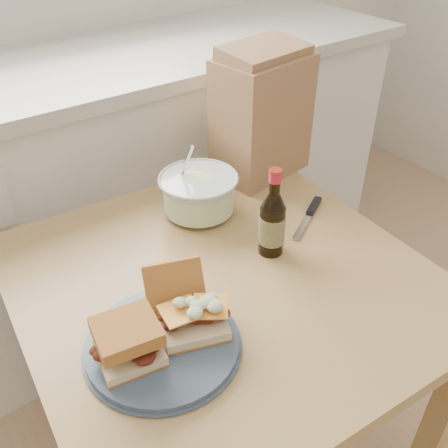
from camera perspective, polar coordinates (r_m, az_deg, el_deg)
cabinet_run at (r=1.78m, az=-17.33°, el=2.11°), size 2.50×0.64×0.94m
dining_table at (r=1.15m, az=-0.04°, el=-9.77°), size 0.90×0.90×0.70m
plate at (r=0.94m, az=-7.03°, el=-13.51°), size 0.28×0.28×0.02m
sandwich_left at (r=0.89m, az=-10.90°, el=-13.06°), size 0.12×0.11×0.08m
sandwich_right at (r=0.94m, az=-4.30°, el=-9.39°), size 0.15×0.19×0.10m
coleslaw_bowl at (r=1.24m, az=-2.90°, el=3.32°), size 0.20×0.20×0.20m
beer_bottle at (r=1.10m, az=5.53°, el=0.19°), size 0.06×0.06×0.21m
knife at (r=1.28m, az=9.94°, el=1.51°), size 0.18×0.11×0.01m
paper_bag at (r=1.38m, az=4.30°, el=12.03°), size 0.27×0.19×0.32m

